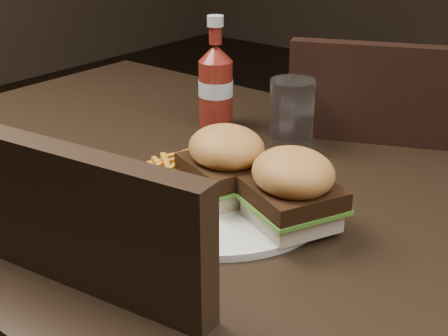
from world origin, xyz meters
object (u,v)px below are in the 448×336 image
Objects in this scene: chair_far at (395,247)px; plate at (219,201)px; dining_table at (204,186)px; ketchup_bottle at (216,94)px; tumbler at (292,114)px.

plate is at bearing 62.42° from chair_far.
plate reaches higher than dining_table.
chair_far is at bearing 54.68° from ketchup_bottle.
plate is 0.31m from ketchup_bottle.
ketchup_bottle is at bearing 124.52° from dining_table.
dining_table is 2.65× the size of chair_far.
tumbler reaches higher than chair_far.
tumbler reaches higher than dining_table.
plate is 2.47× the size of ketchup_bottle.
ketchup_bottle is (-0.23, -0.33, 0.38)m from chair_far.
chair_far is at bearing 86.48° from plate.
ketchup_bottle is (-0.12, 0.17, 0.08)m from dining_table.
ketchup_bottle is at bearing 130.50° from plate.
dining_table is 0.10m from plate.
tumbler reaches higher than plate.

